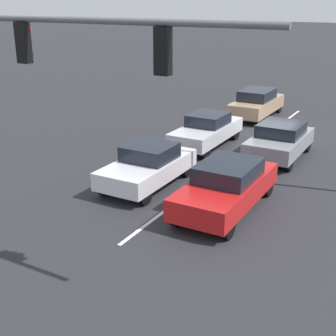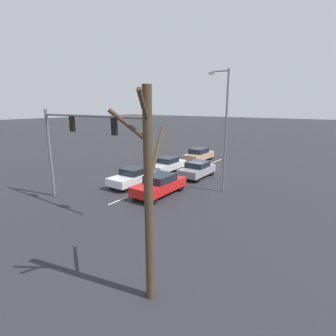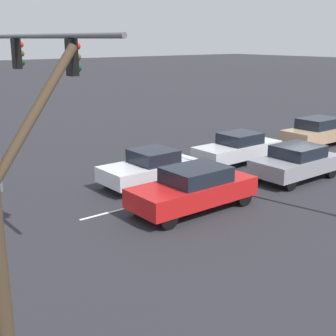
{
  "view_description": "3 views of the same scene",
  "coord_description": "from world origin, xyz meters",
  "px_view_note": "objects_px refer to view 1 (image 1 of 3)",
  "views": [
    {
      "loc": [
        -6.79,
        22.07,
        6.41
      ],
      "look_at": [
        -0.17,
        10.39,
        1.53
      ],
      "focal_mm": 50.0,
      "sensor_mm": 36.0,
      "label": 1
    },
    {
      "loc": [
        -12.91,
        24.19,
        6.6
      ],
      "look_at": [
        -1.12,
        7.33,
        1.65
      ],
      "focal_mm": 28.0,
      "sensor_mm": 36.0,
      "label": 2
    },
    {
      "loc": [
        -13.35,
        19.65,
        5.9
      ],
      "look_at": [
        -0.1,
        9.12,
        1.2
      ],
      "focal_mm": 50.0,
      "sensor_mm": 36.0,
      "label": 3
    }
  ],
  "objects_px": {
    "car_gray_leftlane_second": "(280,140)",
    "car_silver_midlane_second": "(207,130)",
    "traffic_signal_gantry": "(23,75)",
    "car_white_midlane_front": "(148,165)",
    "car_red_leftlane_front": "(227,186)",
    "car_tan_midlane_third": "(257,103)"
  },
  "relations": [
    {
      "from": "car_red_leftlane_front",
      "to": "car_white_midlane_front",
      "type": "bearing_deg",
      "value": -9.4
    },
    {
      "from": "car_red_leftlane_front",
      "to": "car_silver_midlane_second",
      "type": "bearing_deg",
      "value": -59.71
    },
    {
      "from": "car_white_midlane_front",
      "to": "car_tan_midlane_third",
      "type": "relative_size",
      "value": 0.9
    },
    {
      "from": "car_silver_midlane_second",
      "to": "car_gray_leftlane_second",
      "type": "bearing_deg",
      "value": -179.8
    },
    {
      "from": "car_tan_midlane_third",
      "to": "traffic_signal_gantry",
      "type": "height_order",
      "value": "traffic_signal_gantry"
    },
    {
      "from": "car_white_midlane_front",
      "to": "car_gray_leftlane_second",
      "type": "distance_m",
      "value": 6.29
    },
    {
      "from": "car_red_leftlane_front",
      "to": "car_tan_midlane_third",
      "type": "distance_m",
      "value": 12.85
    },
    {
      "from": "car_red_leftlane_front",
      "to": "car_gray_leftlane_second",
      "type": "relative_size",
      "value": 1.16
    },
    {
      "from": "car_gray_leftlane_second",
      "to": "car_silver_midlane_second",
      "type": "height_order",
      "value": "car_silver_midlane_second"
    },
    {
      "from": "car_red_leftlane_front",
      "to": "car_gray_leftlane_second",
      "type": "xyz_separation_m",
      "value": [
        0.07,
        -5.95,
        -0.03
      ]
    },
    {
      "from": "car_gray_leftlane_second",
      "to": "traffic_signal_gantry",
      "type": "distance_m",
      "value": 11.82
    },
    {
      "from": "car_white_midlane_front",
      "to": "car_tan_midlane_third",
      "type": "distance_m",
      "value": 11.86
    },
    {
      "from": "car_silver_midlane_second",
      "to": "traffic_signal_gantry",
      "type": "height_order",
      "value": "traffic_signal_gantry"
    },
    {
      "from": "car_white_midlane_front",
      "to": "car_silver_midlane_second",
      "type": "relative_size",
      "value": 0.91
    },
    {
      "from": "car_silver_midlane_second",
      "to": "traffic_signal_gantry",
      "type": "distance_m",
      "value": 11.28
    },
    {
      "from": "car_white_midlane_front",
      "to": "traffic_signal_gantry",
      "type": "height_order",
      "value": "traffic_signal_gantry"
    },
    {
      "from": "car_red_leftlane_front",
      "to": "traffic_signal_gantry",
      "type": "distance_m",
      "value": 7.01
    },
    {
      "from": "car_gray_leftlane_second",
      "to": "traffic_signal_gantry",
      "type": "height_order",
      "value": "traffic_signal_gantry"
    },
    {
      "from": "car_tan_midlane_third",
      "to": "traffic_signal_gantry",
      "type": "xyz_separation_m",
      "value": [
        0.2,
        17.05,
        3.84
      ]
    },
    {
      "from": "car_gray_leftlane_second",
      "to": "traffic_signal_gantry",
      "type": "relative_size",
      "value": 0.43
    },
    {
      "from": "car_white_midlane_front",
      "to": "car_red_leftlane_front",
      "type": "bearing_deg",
      "value": 170.6
    },
    {
      "from": "car_red_leftlane_front",
      "to": "car_gray_leftlane_second",
      "type": "bearing_deg",
      "value": -89.29
    }
  ]
}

